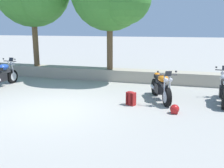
% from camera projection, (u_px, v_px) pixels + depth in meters
% --- Properties ---
extents(ground_plane, '(120.00, 120.00, 0.00)m').
position_uv_depth(ground_plane, '(52.00, 109.00, 8.01)').
color(ground_plane, '#A3A099').
extents(stone_wall, '(36.00, 0.80, 0.55)m').
position_uv_depth(stone_wall, '(100.00, 74.00, 12.45)').
color(stone_wall, '#A89E89').
rests_on(stone_wall, ground).
extents(motorcycle_blue_near_left, '(0.67, 2.06, 1.18)m').
position_uv_depth(motorcycle_blue_near_left, '(2.00, 75.00, 10.94)').
color(motorcycle_blue_near_left, black).
rests_on(motorcycle_blue_near_left, ground).
extents(motorcycle_orange_centre, '(1.00, 1.98, 1.18)m').
position_uv_depth(motorcycle_orange_centre, '(161.00, 87.00, 8.85)').
color(motorcycle_orange_centre, black).
rests_on(motorcycle_orange_centre, ground).
extents(rider_backpack, '(0.35, 0.33, 0.47)m').
position_uv_depth(rider_backpack, '(131.00, 98.00, 8.35)').
color(rider_backpack, '#A31E1E').
rests_on(rider_backpack, ground).
extents(rider_helmet, '(0.28, 0.28, 0.28)m').
position_uv_depth(rider_helmet, '(175.00, 109.00, 7.55)').
color(rider_helmet, '#B21919').
rests_on(rider_helmet, ground).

